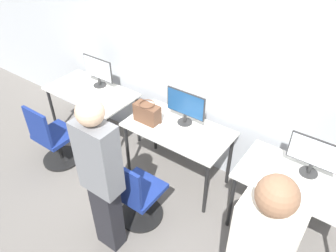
% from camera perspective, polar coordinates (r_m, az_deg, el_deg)
% --- Properties ---
extents(ground_plane, '(20.00, 20.00, 0.00)m').
position_cam_1_polar(ground_plane, '(3.94, -1.11, -11.50)').
color(ground_plane, slate).
extents(wall_back, '(12.00, 0.05, 2.80)m').
position_cam_1_polar(wall_back, '(3.61, 6.05, 11.33)').
color(wall_back, '#B7BCC1').
rests_on(wall_back, ground_plane).
extents(desk_left, '(1.19, 0.65, 0.75)m').
position_cam_1_polar(desk_left, '(4.45, -13.19, 5.02)').
color(desk_left, silver).
rests_on(desk_left, ground_plane).
extents(monitor_left, '(0.48, 0.17, 0.40)m').
position_cam_1_polar(monitor_left, '(4.40, -12.09, 9.43)').
color(monitor_left, '#2D2D2D').
rests_on(monitor_left, desk_left).
extents(keyboard_left, '(0.41, 0.16, 0.02)m').
position_cam_1_polar(keyboard_left, '(4.34, -14.32, 5.50)').
color(keyboard_left, silver).
rests_on(keyboard_left, desk_left).
extents(mouse_left, '(0.06, 0.09, 0.03)m').
position_cam_1_polar(mouse_left, '(4.16, -12.13, 4.44)').
color(mouse_left, silver).
rests_on(mouse_left, desk_left).
extents(office_chair_left, '(0.48, 0.48, 0.88)m').
position_cam_1_polar(office_chair_left, '(4.32, -19.31, -2.40)').
color(office_chair_left, black).
rests_on(office_chair_left, ground_plane).
extents(desk_center, '(1.19, 0.65, 0.75)m').
position_cam_1_polar(desk_center, '(3.68, 1.76, -1.47)').
color(desk_center, silver).
rests_on(desk_center, ground_plane).
extents(monitor_center, '(0.48, 0.17, 0.40)m').
position_cam_1_polar(monitor_center, '(3.59, 3.06, 3.48)').
color(monitor_center, '#2D2D2D').
rests_on(monitor_center, desk_center).
extents(keyboard_center, '(0.41, 0.16, 0.02)m').
position_cam_1_polar(keyboard_center, '(3.51, 0.35, -1.53)').
color(keyboard_center, silver).
rests_on(keyboard_center, desk_center).
extents(mouse_center, '(0.06, 0.09, 0.03)m').
position_cam_1_polar(mouse_center, '(3.40, 4.16, -3.10)').
color(mouse_center, silver).
rests_on(mouse_center, desk_center).
extents(office_chair_center, '(0.48, 0.48, 0.88)m').
position_cam_1_polar(office_chair_center, '(3.45, -5.54, -12.08)').
color(office_chair_center, black).
rests_on(office_chair_center, ground_plane).
extents(person_center, '(0.36, 0.22, 1.71)m').
position_cam_1_polar(person_center, '(2.88, -11.59, -8.44)').
color(person_center, '#232328').
rests_on(person_center, ground_plane).
extents(desk_right, '(1.19, 0.65, 0.75)m').
position_cam_1_polar(desk_right, '(3.32, 22.20, -10.00)').
color(desk_right, silver).
rests_on(desk_right, ground_plane).
extents(monitor_right, '(0.48, 0.17, 0.40)m').
position_cam_1_polar(monitor_right, '(3.23, 24.16, -4.68)').
color(monitor_right, '#2D2D2D').
rests_on(monitor_right, desk_right).
extents(keyboard_right, '(0.41, 0.16, 0.02)m').
position_cam_1_polar(keyboard_right, '(3.19, 22.10, -9.84)').
color(keyboard_right, silver).
rests_on(keyboard_right, desk_right).
extents(mouse_right, '(0.06, 0.09, 0.03)m').
position_cam_1_polar(mouse_right, '(3.19, 27.10, -11.53)').
color(mouse_right, silver).
rests_on(mouse_right, desk_right).
extents(handbag, '(0.30, 0.18, 0.25)m').
position_cam_1_polar(handbag, '(3.66, -3.65, 2.25)').
color(handbag, brown).
rests_on(handbag, desk_center).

